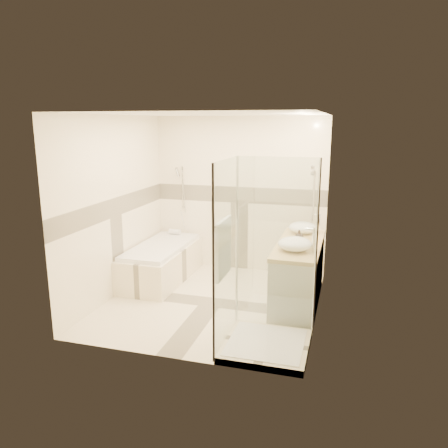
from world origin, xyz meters
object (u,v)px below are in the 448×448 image
(vanity, at_px, (298,273))
(vessel_sink_far, at_px, (295,244))
(shower_enclosure, at_px, (258,302))
(vessel_sink_near, at_px, (303,228))
(amenity_bottle_a, at_px, (297,240))
(amenity_bottle_b, at_px, (299,236))
(bathtub, at_px, (162,260))

(vanity, xyz_separation_m, vessel_sink_far, (-0.02, -0.37, 0.51))
(shower_enclosure, relative_size, vessel_sink_near, 5.12)
(vessel_sink_near, xyz_separation_m, amenity_bottle_a, (0.00, -0.68, -0.01))
(vessel_sink_far, height_order, amenity_bottle_b, vessel_sink_far)
(shower_enclosure, height_order, vessel_sink_far, shower_enclosure)
(shower_enclosure, distance_m, vessel_sink_far, 1.03)
(shower_enclosure, bearing_deg, bathtub, 138.90)
(vessel_sink_near, height_order, amenity_bottle_b, vessel_sink_near)
(bathtub, relative_size, vessel_sink_near, 4.27)
(shower_enclosure, bearing_deg, vessel_sink_near, 81.46)
(vanity, height_order, amenity_bottle_b, amenity_bottle_b)
(vessel_sink_near, bearing_deg, amenity_bottle_a, -90.00)
(vanity, xyz_separation_m, amenity_bottle_a, (-0.02, -0.14, 0.50))
(bathtub, height_order, amenity_bottle_b, amenity_bottle_b)
(vessel_sink_near, bearing_deg, amenity_bottle_b, -90.00)
(vanity, distance_m, amenity_bottle_a, 0.52)
(vanity, relative_size, amenity_bottle_a, 10.87)
(vanity, height_order, shower_enclosure, shower_enclosure)
(amenity_bottle_a, bearing_deg, shower_enclosure, -103.51)
(vessel_sink_near, bearing_deg, shower_enclosure, -98.54)
(amenity_bottle_a, bearing_deg, vessel_sink_near, 90.00)
(vessel_sink_far, bearing_deg, bathtub, 161.25)
(amenity_bottle_a, bearing_deg, amenity_bottle_b, 90.00)
(amenity_bottle_b, bearing_deg, amenity_bottle_a, -90.00)
(vanity, xyz_separation_m, vessel_sink_near, (-0.02, 0.55, 0.50))
(vessel_sink_far, xyz_separation_m, amenity_bottle_b, (0.00, 0.46, -0.01))
(vanity, relative_size, vessel_sink_near, 4.07)
(bathtub, bearing_deg, vessel_sink_far, -18.75)
(bathtub, relative_size, shower_enclosure, 0.83)
(vessel_sink_far, distance_m, amenity_bottle_a, 0.24)
(vanity, xyz_separation_m, shower_enclosure, (-0.29, -1.27, 0.08))
(vanity, bearing_deg, amenity_bottle_b, 103.00)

